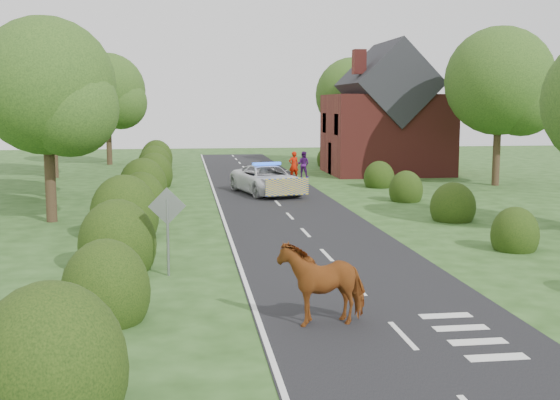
{
  "coord_description": "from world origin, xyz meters",
  "views": [
    {
      "loc": [
        -4.48,
        -17.75,
        4.85
      ],
      "look_at": [
        -0.99,
        7.91,
        1.3
      ],
      "focal_mm": 45.0,
      "sensor_mm": 36.0,
      "label": 1
    }
  ],
  "objects": [
    {
      "name": "road_markings",
      "position": [
        -1.6,
        12.93,
        0.03
      ],
      "size": [
        4.96,
        70.0,
        0.01
      ],
      "color": "white",
      "rests_on": "road"
    },
    {
      "name": "tree_right_c",
      "position": [
        9.27,
        37.85,
        5.34
      ],
      "size": [
        6.15,
        6.0,
        8.58
      ],
      "color": "#332316",
      "rests_on": "ground"
    },
    {
      "name": "police_van",
      "position": [
        -0.1,
        19.76,
        0.79
      ],
      "size": [
        3.93,
        6.15,
        1.72
      ],
      "rotation": [
        0.0,
        0.0,
        0.25
      ],
      "color": "silver",
      "rests_on": "ground"
    },
    {
      "name": "tree_left_a",
      "position": [
        -9.75,
        11.86,
        5.34
      ],
      "size": [
        5.74,
        5.6,
        8.38
      ],
      "color": "#332316",
      "rests_on": "ground"
    },
    {
      "name": "pedestrian_purple",
      "position": [
        3.36,
        28.31,
        0.86
      ],
      "size": [
        1.05,
        0.98,
        1.72
      ],
      "primitive_type": "imported",
      "rotation": [
        0.0,
        0.0,
        2.63
      ],
      "color": "#451460",
      "rests_on": "ground"
    },
    {
      "name": "hedgerow_right",
      "position": [
        6.6,
        11.21,
        0.55
      ],
      "size": [
        2.1,
        45.78,
        2.1
      ],
      "color": "black",
      "rests_on": "ground"
    },
    {
      "name": "cow",
      "position": [
        -1.48,
        -2.73,
        0.77
      ],
      "size": [
        2.33,
        1.5,
        1.54
      ],
      "primitive_type": "imported",
      "rotation": [
        0.0,
        0.0,
        -1.4
      ],
      "color": "brown",
      "rests_on": "ground"
    },
    {
      "name": "tree_left_c",
      "position": [
        -12.7,
        29.83,
        6.53
      ],
      "size": [
        6.97,
        6.8,
        10.22
      ],
      "color": "#332316",
      "rests_on": "ground"
    },
    {
      "name": "road",
      "position": [
        0.0,
        15.0,
        0.01
      ],
      "size": [
        6.0,
        70.0,
        0.02
      ],
      "primitive_type": "cube",
      "color": "black",
      "rests_on": "ground"
    },
    {
      "name": "tree_left_d",
      "position": [
        -10.23,
        39.85,
        5.64
      ],
      "size": [
        6.15,
        6.0,
        8.89
      ],
      "color": "#332316",
      "rests_on": "ground"
    },
    {
      "name": "tree_left_b",
      "position": [
        -11.25,
        19.86,
        5.04
      ],
      "size": [
        5.74,
        5.6,
        8.07
      ],
      "color": "#332316",
      "rests_on": "ground"
    },
    {
      "name": "ground",
      "position": [
        0.0,
        0.0,
        0.0
      ],
      "size": [
        120.0,
        120.0,
        0.0
      ],
      "primitive_type": "plane",
      "color": "#254317"
    },
    {
      "name": "house",
      "position": [
        9.49,
        30.0,
        3.79
      ],
      "size": [
        8.0,
        7.4,
        9.17
      ],
      "color": "maroon",
      "rests_on": "ground"
    },
    {
      "name": "road_sign",
      "position": [
        -5.0,
        2.0,
        1.65
      ],
      "size": [
        1.06,
        0.08,
        2.53
      ],
      "color": "gray",
      "rests_on": "ground"
    },
    {
      "name": "hedgerow_left",
      "position": [
        -6.51,
        11.69,
        0.75
      ],
      "size": [
        2.75,
        50.41,
        3.0
      ],
      "color": "black",
      "rests_on": "ground"
    },
    {
      "name": "pedestrian_red",
      "position": [
        2.49,
        26.93,
        0.9
      ],
      "size": [
        0.73,
        0.55,
        1.81
      ],
      "primitive_type": "imported",
      "rotation": [
        0.0,
        0.0,
        3.34
      ],
      "color": "#B61705",
      "rests_on": "ground"
    },
    {
      "name": "tree_right_b",
      "position": [
        14.29,
        21.84,
        5.94
      ],
      "size": [
        6.56,
        6.4,
        9.4
      ],
      "color": "#332316",
      "rests_on": "ground"
    }
  ]
}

